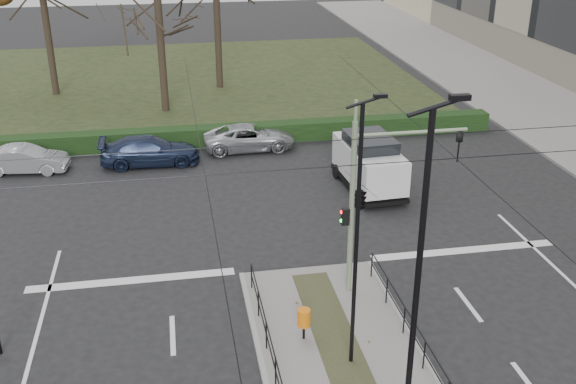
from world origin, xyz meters
name	(u,v)px	position (x,y,z in m)	size (l,w,h in m)	color
ground	(342,359)	(0.00, 0.00, 0.00)	(140.00, 140.00, 0.00)	black
sidewalk_east	(535,106)	(18.00, 22.00, 0.07)	(8.00, 90.00, 0.14)	slate
park	(144,83)	(-6.00, 32.00, 0.05)	(38.00, 26.00, 0.10)	black
hedge	(139,140)	(-6.00, 18.60, 0.50)	(38.00, 1.00, 1.00)	black
catenary	(331,226)	(0.00, 1.62, 3.42)	(20.00, 34.00, 6.00)	black
traffic_light	(363,195)	(1.42, 3.37, 3.50)	(3.93, 2.26, 5.78)	gray
litter_bin	(304,318)	(-0.91, 0.97, 0.85)	(0.39, 0.39, 0.99)	black
streetlamp_median_near	(416,304)	(0.29, -4.27, 4.57)	(0.73, 0.15, 8.72)	black
streetlamp_median_far	(357,238)	(0.20, -0.30, 4.03)	(0.64, 0.13, 7.65)	black
parked_car_second	(25,160)	(-11.21, 16.30, 0.64)	(1.35, 3.88, 1.28)	#A3A5AA
parked_car_third	(150,151)	(-5.44, 16.33, 0.69)	(1.93, 4.74, 1.38)	#1D2844
parked_car_fourth	(249,137)	(-0.42, 17.56, 0.65)	(2.16, 4.68, 1.30)	#A3A5AA
white_van	(369,162)	(4.15, 11.54, 1.30)	(2.40, 4.84, 2.50)	silver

